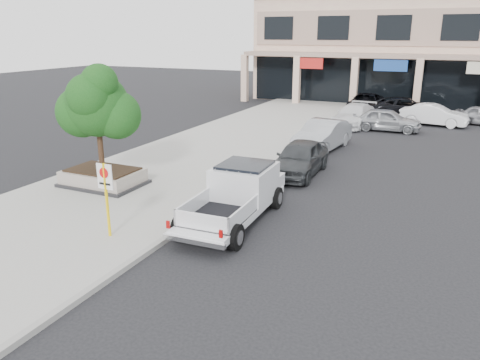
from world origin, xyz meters
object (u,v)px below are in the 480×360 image
curb_car_a (300,158)px  lot_car_d (406,107)px  lot_car_a (387,120)px  curb_car_b (322,135)px  planter_tree (102,105)px  lot_car_b (434,115)px  curb_car_d (366,103)px  no_parking_sign (106,190)px  pickup_truck (233,197)px  curb_car_c (354,115)px  planter (103,177)px

curb_car_a → lot_car_d: (2.65, 17.50, -0.01)m
lot_car_a → curb_car_b: bearing=158.7°
planter_tree → lot_car_b: bearing=60.9°
lot_car_b → lot_car_d: (-2.06, 2.45, 0.03)m
planter_tree → curb_car_d: bearing=76.0°
no_parking_sign → pickup_truck: bearing=46.0°
curb_car_a → lot_car_d: size_ratio=0.83×
curb_car_d → pickup_truck: bearing=-92.3°
lot_car_d → no_parking_sign: bearing=151.5°
curb_car_b → lot_car_b: bearing=70.4°
curb_car_d → lot_car_d: 3.42m
planter_tree → curb_car_a: 8.70m
curb_car_b → lot_car_a: curb_car_b is taller
no_parking_sign → lot_car_b: size_ratio=0.53×
planter_tree → lot_car_a: size_ratio=0.93×
curb_car_c → curb_car_b: bearing=-86.1°
planter → curb_car_d: curb_car_d is taller
pickup_truck → lot_car_b: size_ratio=1.30×
planter_tree → lot_car_a: 19.09m
curb_car_d → lot_car_a: (2.64, -6.93, -0.01)m
planter_tree → curb_car_d: size_ratio=0.75×
lot_car_d → lot_car_a: bearing=157.9°
curb_car_d → lot_car_b: curb_car_d is taller
planter_tree → no_parking_sign: size_ratio=1.74×
curb_car_c → curb_car_d: (-0.38, 6.14, 0.01)m
planter → no_parking_sign: (3.56, -3.90, 1.16)m
curb_car_b → curb_car_c: curb_car_b is taller
no_parking_sign → curb_car_c: 21.90m
planter_tree → curb_car_c: (6.32, 17.64, -2.68)m
planter → curb_car_a: curb_car_a is taller
curb_car_b → curb_car_d: 13.70m
curb_car_a → curb_car_d: size_ratio=0.84×
planter → no_parking_sign: 5.41m
lot_car_d → planter: bearing=141.5°
curb_car_c → curb_car_a: bearing=-84.2°
curb_car_a → curb_car_d: curb_car_a is taller
planter → curb_car_a: 8.49m
lot_car_d → lot_car_b: bearing=-156.3°
no_parking_sign → curb_car_c: size_ratio=0.46×
curb_car_d → curb_car_b: bearing=-91.9°
planter → curb_car_d: bearing=75.8°
planter_tree → lot_car_d: planter_tree is taller
pickup_truck → lot_car_d: bearing=81.0°
pickup_truck → planter: bearing=169.1°
no_parking_sign → curb_car_c: no_parking_sign is taller
curb_car_c → lot_car_a: 2.39m
planter_tree → curb_car_a: (6.52, 5.12, -2.65)m
no_parking_sign → curb_car_b: size_ratio=0.47×
no_parking_sign → pickup_truck: no_parking_sign is taller
planter_tree → curb_car_b: 12.11m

